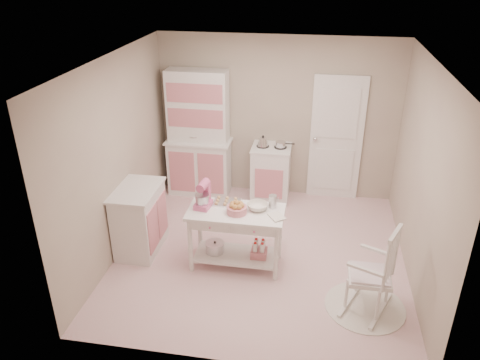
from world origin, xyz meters
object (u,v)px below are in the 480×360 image
at_px(hutch, 198,134).
at_px(work_table, 236,238).
at_px(base_cabinet, 140,219).
at_px(rocking_chair, 371,268).
at_px(stove, 271,173).
at_px(stand_mixer, 203,195).
at_px(bread_basket, 237,210).

distance_m(hutch, work_table, 2.26).
bearing_deg(work_table, base_cabinet, 174.15).
distance_m(base_cabinet, rocking_chair, 3.04).
distance_m(stove, stand_mixer, 2.05).
bearing_deg(stove, rocking_chair, -60.82).
distance_m(hutch, stand_mixer, 1.99).
distance_m(stove, bread_basket, 1.99).
distance_m(stove, work_table, 1.90).
relative_size(hutch, base_cabinet, 2.26).
bearing_deg(stand_mixer, work_table, 5.10).
height_order(hutch, bread_basket, hutch).
xyz_separation_m(hutch, work_table, (0.96, -1.94, -0.64)).
relative_size(stove, stand_mixer, 2.71).
height_order(stove, rocking_chair, rocking_chair).
xyz_separation_m(stove, base_cabinet, (-1.58, -1.75, 0.00)).
height_order(stand_mixer, bread_basket, stand_mixer).
distance_m(stove, base_cabinet, 2.36).
bearing_deg(stand_mixer, hutch, 113.60).
relative_size(hutch, stand_mixer, 6.12).
relative_size(work_table, stand_mixer, 3.53).
height_order(hutch, stove, hutch).
relative_size(rocking_chair, bread_basket, 4.40).
relative_size(hutch, rocking_chair, 1.89).
xyz_separation_m(base_cabinet, stand_mixer, (0.92, -0.12, 0.51)).
bearing_deg(hutch, stand_mixer, -74.22).
distance_m(hutch, rocking_chair, 3.63).
bearing_deg(bread_basket, rocking_chair, -18.24).
height_order(stove, work_table, stove).
distance_m(base_cabinet, work_table, 1.35).
distance_m(base_cabinet, stand_mixer, 1.06).
bearing_deg(base_cabinet, stand_mixer, -7.27).
bearing_deg(bread_basket, stove, 83.58).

